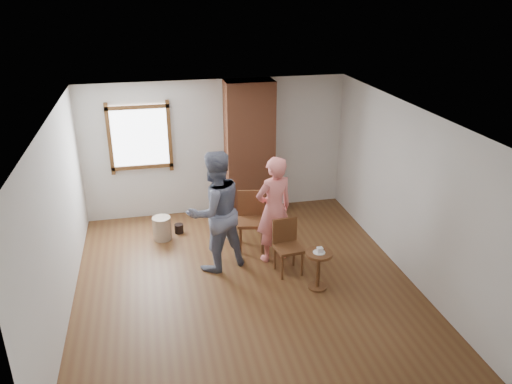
# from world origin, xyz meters

# --- Properties ---
(ground) EXTENTS (5.50, 5.50, 0.00)m
(ground) POSITION_xyz_m (0.00, 0.00, 0.00)
(ground) COLOR brown
(ground) RESTS_ON ground
(room_shell) EXTENTS (5.04, 5.52, 2.62)m
(room_shell) POSITION_xyz_m (-0.06, 0.61, 1.81)
(room_shell) COLOR silver
(room_shell) RESTS_ON ground
(brick_chimney) EXTENTS (0.90, 0.50, 2.60)m
(brick_chimney) POSITION_xyz_m (0.60, 2.50, 1.30)
(brick_chimney) COLOR #9D5738
(brick_chimney) RESTS_ON ground
(stoneware_crock) EXTENTS (0.35, 0.35, 0.42)m
(stoneware_crock) POSITION_xyz_m (-1.15, 1.73, 0.21)
(stoneware_crock) COLOR tan
(stoneware_crock) RESTS_ON ground
(dark_pot) EXTENTS (0.21, 0.21, 0.16)m
(dark_pot) POSITION_xyz_m (-0.84, 1.90, 0.08)
(dark_pot) COLOR black
(dark_pot) RESTS_ON ground
(dining_chair_left) EXTENTS (0.54, 0.54, 0.98)m
(dining_chair_left) POSITION_xyz_m (0.34, 1.16, 0.55)
(dining_chair_left) COLOR brown
(dining_chair_left) RESTS_ON ground
(dining_chair_right) EXTENTS (0.44, 0.44, 0.86)m
(dining_chair_right) POSITION_xyz_m (0.72, 0.25, 0.48)
(dining_chair_right) COLOR brown
(dining_chair_right) RESTS_ON ground
(side_table) EXTENTS (0.40, 0.40, 0.60)m
(side_table) POSITION_xyz_m (1.04, -0.33, 0.40)
(side_table) COLOR brown
(side_table) RESTS_ON ground
(cake_plate) EXTENTS (0.18, 0.18, 0.01)m
(cake_plate) POSITION_xyz_m (1.04, -0.33, 0.60)
(cake_plate) COLOR white
(cake_plate) RESTS_ON side_table
(cake_slice) EXTENTS (0.08, 0.07, 0.06)m
(cake_slice) POSITION_xyz_m (1.05, -0.33, 0.64)
(cake_slice) COLOR white
(cake_slice) RESTS_ON cake_plate
(man) EXTENTS (1.15, 1.03, 1.94)m
(man) POSITION_xyz_m (-0.34, 0.60, 0.97)
(man) COLOR #141737
(man) RESTS_ON ground
(person_pink) EXTENTS (0.74, 0.59, 1.77)m
(person_pink) POSITION_xyz_m (0.61, 0.65, 0.89)
(person_pink) COLOR #FC827E
(person_pink) RESTS_ON ground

